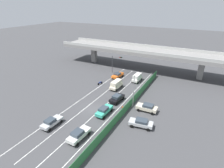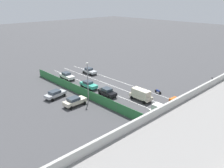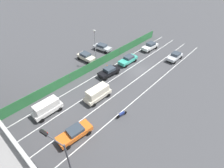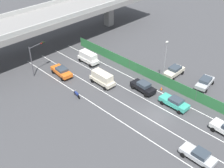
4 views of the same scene
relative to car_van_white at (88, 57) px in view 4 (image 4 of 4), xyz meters
The scene contains 19 objects.
ground_plane 19.21m from the car_van_white, 99.10° to the right, with size 300.00×300.00×0.00m, color #424244.
lane_line_left_edge 16.16m from the car_van_white, 119.53° to the right, with size 0.14×45.81×0.01m, color silver.
lane_line_mid_left 14.83m from the car_van_white, 108.42° to the right, with size 0.14×45.81×0.01m, color silver.
lane_line_mid_right 14.15m from the car_van_white, 95.69° to the right, with size 0.14×45.81×0.01m, color silver.
lane_line_right_edge 14.20m from the car_van_white, 82.38° to the right, with size 0.14×45.81×0.01m, color silver.
elevated_overpass 12.35m from the car_van_white, 105.57° to the left, with size 59.96×9.65×7.80m.
green_fence 14.55m from the car_van_white, 74.55° to the right, with size 0.10×41.91×1.87m.
car_van_white is the anchor object (origin of this frame).
car_sedan_silver 28.40m from the car_van_white, 103.25° to the right, with size 2.01×4.38×1.59m.
car_van_cream 7.94m from the car_van_white, 113.69° to the right, with size 2.12×4.73×2.25m.
car_taxi_teal 19.53m from the car_van_white, 89.42° to the right, with size 2.01×4.66×1.63m.
car_sedan_black 13.48m from the car_van_white, 89.47° to the right, with size 2.31×4.55×1.66m.
car_taxi_orange 6.37m from the car_van_white, behind, with size 2.40×4.85×1.57m.
motorcycle 11.06m from the car_van_white, 140.78° to the right, with size 0.65×1.93×0.93m.
parked_wagon_silver 21.64m from the car_van_white, 67.07° to the right, with size 4.64×2.52×1.59m.
parked_sedan_cream 16.19m from the car_van_white, 61.57° to the right, with size 4.46×2.13×1.70m.
traffic_light 9.94m from the car_van_white, 159.16° to the left, with size 3.40×0.78×5.75m.
street_lamp 15.27m from the car_van_white, 72.54° to the right, with size 0.60×0.36×7.78m.
traffic_cone 15.66m from the car_van_white, 80.71° to the right, with size 0.47×0.47×0.61m.
Camera 4 is at (-27.77, -18.30, 27.03)m, focal length 45.97 mm.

